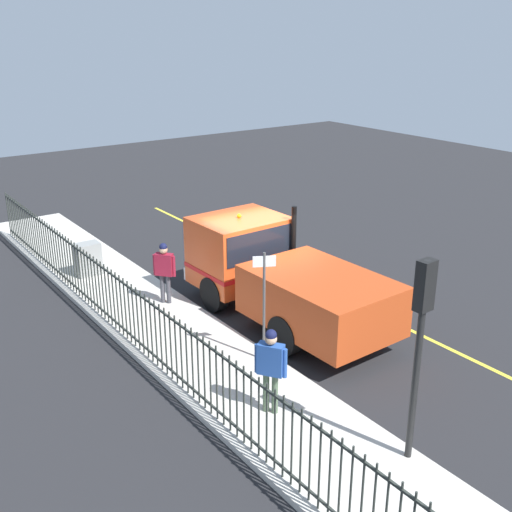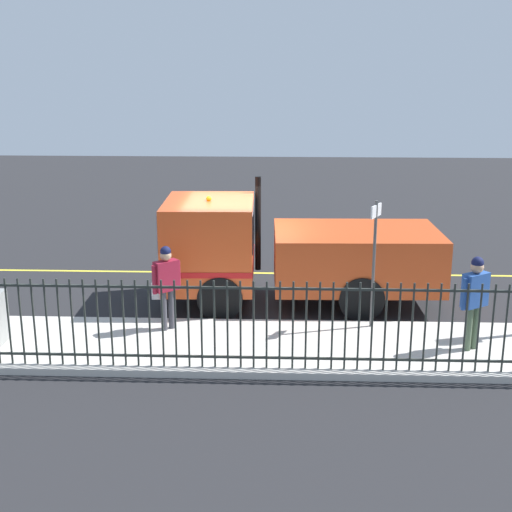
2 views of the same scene
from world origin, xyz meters
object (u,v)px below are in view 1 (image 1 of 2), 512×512
Objects in this scene: traffic_cone at (296,274)px; street_sign at (264,295)px; work_truck at (273,270)px; utility_cabinet at (88,259)px; pedestrian_distant at (271,362)px; traffic_light_near at (421,321)px; worker_standing at (164,267)px.

street_sign is (3.61, 3.26, 1.40)m from traffic_cone.
work_truck is 6.36× the size of utility_cabinet.
utility_cabinet is at bearing -80.35° from street_sign.
utility_cabinet is (0.14, -8.96, -0.59)m from pedestrian_distant.
traffic_light_near reaches higher than traffic_cone.
worker_standing is 1.73× the size of utility_cabinet.
pedestrian_distant is 8.98m from utility_cabinet.
work_truck is at bearing 71.87° from traffic_light_near.
work_truck is 2.94m from worker_standing.
street_sign is at bearing -36.00° from worker_standing.
utility_cabinet is (0.92, -3.21, -0.55)m from worker_standing.
work_truck is 2.49m from traffic_cone.
pedestrian_distant is at bearing 111.98° from traffic_light_near.
pedestrian_distant is 2.82× the size of traffic_cone.
work_truck is 2.64m from street_sign.
worker_standing is 3.38m from utility_cabinet.
traffic_light_near is at bearing 90.67° from street_sign.
utility_cabinet is at bearing 117.56° from work_truck.
traffic_cone is (-4.71, -4.96, -0.90)m from pedestrian_distant.
traffic_light_near reaches higher than street_sign.
traffic_cone is at bearing 38.17° from worker_standing.
traffic_light_near is (-1.15, 2.48, 1.52)m from pedestrian_distant.
pedestrian_distant is (0.79, 5.76, 0.04)m from worker_standing.
worker_standing is 2.71× the size of traffic_cone.
street_sign reaches higher than worker_standing.
street_sign is at bearing -133.13° from work_truck.
pedestrian_distant reaches higher than traffic_cone.
street_sign is (1.73, 1.95, 0.44)m from work_truck.
traffic_light_near is 11.71m from utility_cabinet.
work_truck is 4.61m from pedestrian_distant.
utility_cabinet is at bearing 93.58° from traffic_light_near.
worker_standing reaches higher than traffic_cone.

